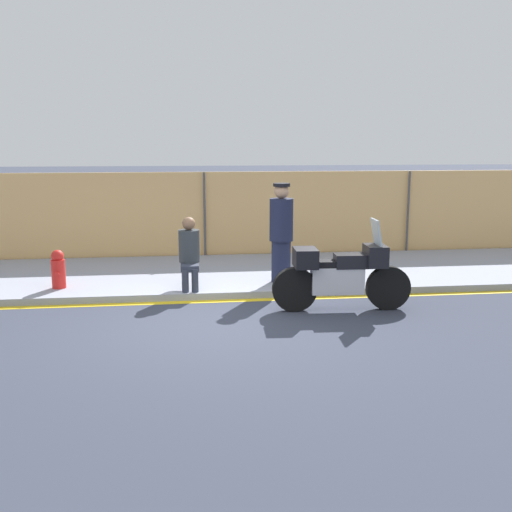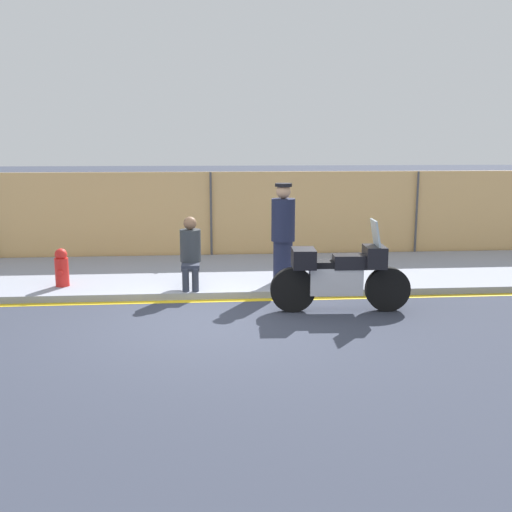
{
  "view_description": "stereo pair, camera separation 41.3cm",
  "coord_description": "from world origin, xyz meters",
  "px_view_note": "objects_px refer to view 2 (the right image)",
  "views": [
    {
      "loc": [
        -0.51,
        -8.64,
        2.69
      ],
      "look_at": [
        0.73,
        1.33,
        0.76
      ],
      "focal_mm": 42.0,
      "sensor_mm": 36.0,
      "label": 1
    },
    {
      "loc": [
        -0.1,
        -8.69,
        2.69
      ],
      "look_at": [
        0.73,
        1.33,
        0.76
      ],
      "focal_mm": 42.0,
      "sensor_mm": 36.0,
      "label": 2
    }
  ],
  "objects_px": {
    "motorcycle": "(339,275)",
    "fire_hydrant": "(62,268)",
    "person_seated_on_curb": "(190,249)",
    "officer_standing": "(283,232)"
  },
  "relations": [
    {
      "from": "person_seated_on_curb",
      "to": "fire_hydrant",
      "type": "relative_size",
      "value": 1.83
    },
    {
      "from": "person_seated_on_curb",
      "to": "fire_hydrant",
      "type": "height_order",
      "value": "person_seated_on_curb"
    },
    {
      "from": "officer_standing",
      "to": "person_seated_on_curb",
      "type": "bearing_deg",
      "value": -171.71
    },
    {
      "from": "officer_standing",
      "to": "person_seated_on_curb",
      "type": "relative_size",
      "value": 1.45
    },
    {
      "from": "motorcycle",
      "to": "officer_standing",
      "type": "distance_m",
      "value": 1.8
    },
    {
      "from": "officer_standing",
      "to": "person_seated_on_curb",
      "type": "xyz_separation_m",
      "value": [
        -1.69,
        -0.25,
        -0.24
      ]
    },
    {
      "from": "motorcycle",
      "to": "fire_hydrant",
      "type": "xyz_separation_m",
      "value": [
        -4.71,
        1.6,
        -0.14
      ]
    },
    {
      "from": "motorcycle",
      "to": "person_seated_on_curb",
      "type": "distance_m",
      "value": 2.75
    },
    {
      "from": "motorcycle",
      "to": "fire_hydrant",
      "type": "bearing_deg",
      "value": 164.31
    },
    {
      "from": "motorcycle",
      "to": "fire_hydrant",
      "type": "height_order",
      "value": "motorcycle"
    }
  ]
}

